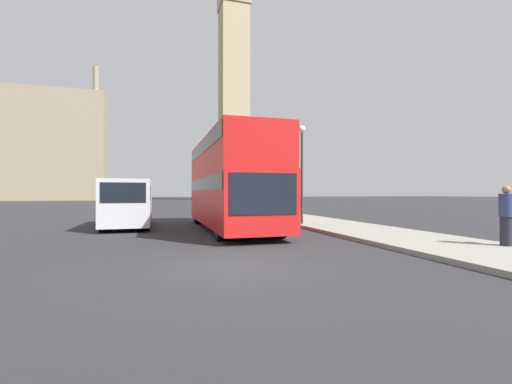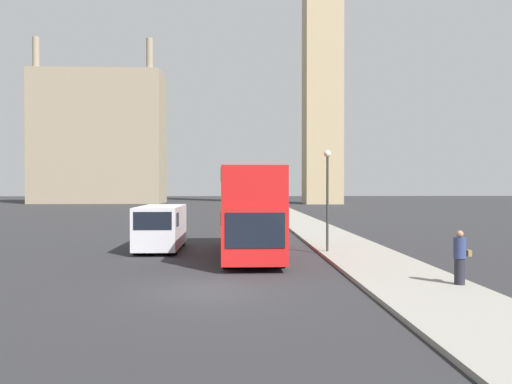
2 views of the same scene
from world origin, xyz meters
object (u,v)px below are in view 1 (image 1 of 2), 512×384
at_px(red_double_decker_bus, 230,180).
at_px(white_van, 128,202).
at_px(pedestrian, 507,216).
at_px(street_lamp, 302,158).
at_px(clock_tower, 234,69).

xyz_separation_m(red_double_decker_bus, white_van, (-4.67, 2.20, -1.09)).
height_order(white_van, pedestrian, white_van).
bearing_deg(red_double_decker_bus, pedestrian, -50.81).
distance_m(red_double_decker_bus, street_lamp, 3.99).
xyz_separation_m(clock_tower, red_double_decker_bus, (-15.72, -69.92, -31.16)).
bearing_deg(pedestrian, clock_tower, 83.33).
bearing_deg(street_lamp, red_double_decker_bus, -174.43).
distance_m(red_double_decker_bus, white_van, 5.27).
relative_size(pedestrian, street_lamp, 0.35).
distance_m(clock_tower, red_double_decker_bus, 78.15).
relative_size(clock_tower, pedestrian, 36.94).
distance_m(clock_tower, street_lamp, 76.68).
bearing_deg(street_lamp, clock_tower, 80.27).
height_order(red_double_decker_bus, street_lamp, street_lamp).
bearing_deg(white_van, street_lamp, -12.19).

